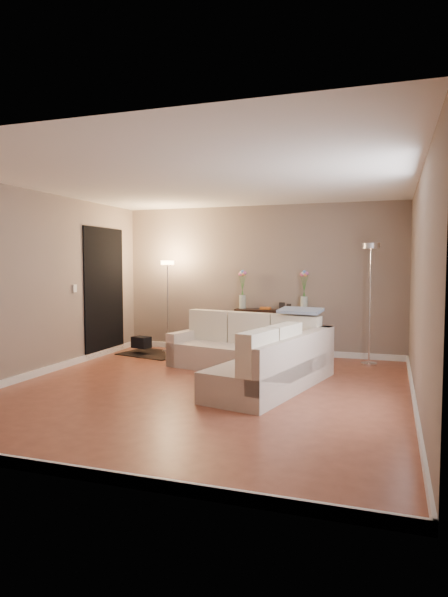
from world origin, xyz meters
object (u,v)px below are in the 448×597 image
(console_table, at_px, (268,329))
(floor_lamp_lit, at_px, (168,288))
(floor_lamp_unlit, at_px, (371,279))
(sectional_sofa, at_px, (254,355))

(console_table, height_order, floor_lamp_lit, floor_lamp_lit)
(floor_lamp_unlit, bearing_deg, floor_lamp_lit, 179.44)
(sectional_sofa, relative_size, floor_lamp_unlit, 1.46)
(sectional_sofa, distance_m, console_table, 1.80)
(sectional_sofa, height_order, floor_lamp_unlit, floor_lamp_unlit)
(sectional_sofa, xyz_separation_m, console_table, (-0.23, 1.78, 0.14))
(floor_lamp_lit, bearing_deg, console_table, 10.28)
(sectional_sofa, height_order, console_table, sectional_sofa)
(floor_lamp_lit, bearing_deg, sectional_sofa, -36.13)
(console_table, relative_size, floor_lamp_lit, 0.79)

